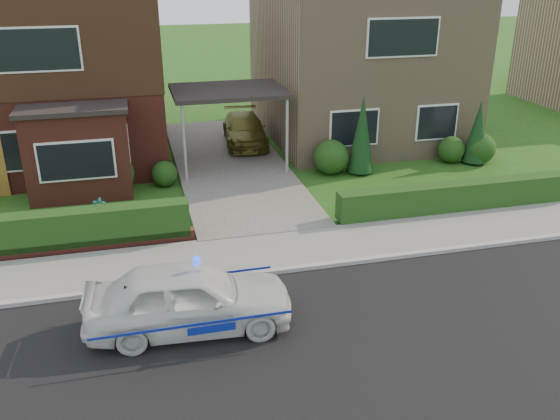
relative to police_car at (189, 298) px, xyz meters
name	(u,v)px	position (x,y,z in m)	size (l,w,h in m)	color
ground	(329,348)	(2.49, -1.32, -0.69)	(120.00, 120.00, 0.00)	#274C14
road	(329,348)	(2.49, -1.32, -0.69)	(60.00, 6.00, 0.02)	black
kerb	(288,270)	(2.49, 1.73, -0.63)	(60.00, 0.16, 0.12)	#9E9993
sidewalk	(278,251)	(2.49, 2.78, -0.64)	(60.00, 2.00, 0.10)	slate
driveway	(231,165)	(2.49, 9.68, -0.63)	(3.80, 12.00, 0.12)	#666059
house_left	(51,51)	(-3.29, 12.58, 3.12)	(7.50, 9.53, 7.25)	maroon
house_right	(358,44)	(8.29, 12.67, 2.97)	(7.50, 8.06, 7.25)	#9F8061
carport_link	(228,92)	(2.49, 9.63, 1.96)	(3.80, 3.00, 2.77)	black
dwarf_wall	(39,251)	(-3.31, 3.98, -0.51)	(7.70, 0.25, 0.36)	maroon
hedge_left	(40,255)	(-3.31, 4.13, -0.69)	(7.50, 0.55, 0.90)	#133A12
hedge_right	(459,211)	(8.29, 4.03, -0.69)	(7.50, 0.55, 0.80)	#133A12
shrub_left_mid	(113,174)	(-1.51, 7.98, -0.03)	(1.32, 1.32, 1.32)	#133A12
shrub_left_near	(165,174)	(0.09, 8.28, -0.27)	(0.84, 0.84, 0.84)	#133A12
shrub_right_near	(331,157)	(5.69, 8.08, -0.09)	(1.20, 1.20, 1.20)	#133A12
shrub_right_mid	(451,150)	(10.29, 8.18, -0.21)	(0.96, 0.96, 0.96)	#133A12
shrub_right_far	(480,148)	(11.29, 7.88, -0.15)	(1.08, 1.08, 1.08)	#133A12
conifer_a	(362,137)	(6.69, 7.88, 0.61)	(0.90, 0.90, 2.60)	black
conifer_b	(478,134)	(11.09, 7.88, 0.41)	(0.90, 0.90, 2.20)	black
police_car	(189,298)	(0.00, 0.00, 0.00)	(3.73, 4.16, 1.55)	silver
driveway_car	(245,129)	(3.46, 11.99, -0.02)	(1.55, 3.82, 1.11)	brown
potted_plant_a	(100,211)	(-1.87, 5.76, -0.34)	(0.37, 0.25, 0.71)	gray
potted_plant_b	(39,193)	(-3.68, 7.68, -0.36)	(0.30, 0.37, 0.67)	gray
potted_plant_c	(95,220)	(-1.99, 5.12, -0.33)	(0.40, 0.40, 0.72)	gray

